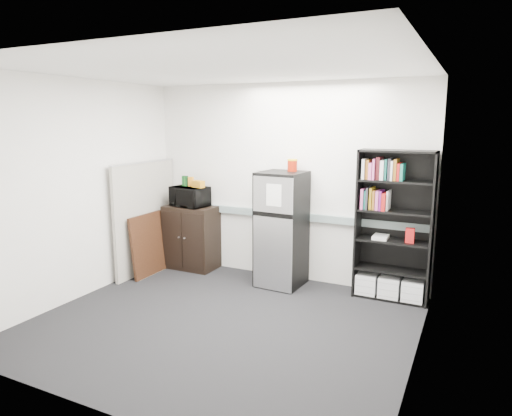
{
  "coord_description": "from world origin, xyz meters",
  "views": [
    {
      "loc": [
        2.39,
        -4.05,
        2.19
      ],
      "look_at": [
        -0.02,
        0.9,
        1.14
      ],
      "focal_mm": 32.0,
      "sensor_mm": 36.0,
      "label": 1
    }
  ],
  "objects_px": {
    "refrigerator": "(281,229)",
    "microwave": "(190,197)",
    "bookshelf": "(394,227)",
    "cubicle_partition": "(145,217)",
    "cabinet": "(191,237)"
  },
  "relations": [
    {
      "from": "bookshelf",
      "to": "cabinet",
      "type": "height_order",
      "value": "bookshelf"
    },
    {
      "from": "refrigerator",
      "to": "cabinet",
      "type": "bearing_deg",
      "value": 179.98
    },
    {
      "from": "cabinet",
      "to": "microwave",
      "type": "relative_size",
      "value": 1.78
    },
    {
      "from": "cubicle_partition",
      "to": "refrigerator",
      "type": "bearing_deg",
      "value": 9.66
    },
    {
      "from": "microwave",
      "to": "refrigerator",
      "type": "height_order",
      "value": "refrigerator"
    },
    {
      "from": "microwave",
      "to": "refrigerator",
      "type": "relative_size",
      "value": 0.35
    },
    {
      "from": "cubicle_partition",
      "to": "refrigerator",
      "type": "relative_size",
      "value": 1.05
    },
    {
      "from": "refrigerator",
      "to": "microwave",
      "type": "bearing_deg",
      "value": -179.41
    },
    {
      "from": "cubicle_partition",
      "to": "refrigerator",
      "type": "height_order",
      "value": "cubicle_partition"
    },
    {
      "from": "cubicle_partition",
      "to": "microwave",
      "type": "height_order",
      "value": "cubicle_partition"
    },
    {
      "from": "bookshelf",
      "to": "microwave",
      "type": "distance_m",
      "value": 2.93
    },
    {
      "from": "bookshelf",
      "to": "cubicle_partition",
      "type": "distance_m",
      "value": 3.46
    },
    {
      "from": "cabinet",
      "to": "refrigerator",
      "type": "bearing_deg",
      "value": -3.06
    },
    {
      "from": "bookshelf",
      "to": "cubicle_partition",
      "type": "bearing_deg",
      "value": -171.94
    },
    {
      "from": "cabinet",
      "to": "refrigerator",
      "type": "distance_m",
      "value": 1.53
    }
  ]
}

